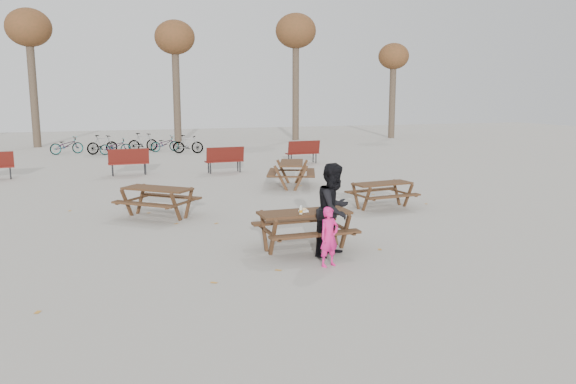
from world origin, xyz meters
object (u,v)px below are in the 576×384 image
object	(u,v)px
child	(329,237)
food_tray	(303,211)
picnic_table_far	(292,174)
picnic_table_north	(158,202)
main_picnic_table	(304,221)
adult	(334,210)
soda_bottle	(301,210)
picnic_table_east	(382,195)

from	to	relation	value
child	food_tray	bearing A→B (deg)	78.52
food_tray	picnic_table_far	size ratio (longest dim) A/B	0.09
child	picnic_table_north	distance (m)	5.74
main_picnic_table	food_tray	world-z (taller)	food_tray
picnic_table_north	adult	bearing A→B (deg)	-17.08
adult	main_picnic_table	bearing A→B (deg)	89.88
food_tray	child	xyz separation A→B (m)	(0.07, -1.13, -0.25)
main_picnic_table	adult	bearing A→B (deg)	-55.35
soda_bottle	picnic_table_east	size ratio (longest dim) A/B	0.11
main_picnic_table	soda_bottle	size ratio (longest dim) A/B	10.59
main_picnic_table	picnic_table_east	xyz separation A→B (m)	(3.47, 3.21, -0.24)
main_picnic_table	food_tray	xyz separation A→B (m)	(-0.04, -0.04, 0.21)
soda_bottle	adult	bearing A→B (deg)	-33.18
picnic_table_far	food_tray	bearing A→B (deg)	-176.66
child	picnic_table_north	xyz separation A→B (m)	(-2.46, 5.18, -0.17)
main_picnic_table	soda_bottle	world-z (taller)	soda_bottle
child	picnic_table_north	size ratio (longest dim) A/B	0.62
picnic_table_north	picnic_table_far	xyz separation A→B (m)	(4.75, 3.34, 0.04)
main_picnic_table	adult	world-z (taller)	adult
child	adult	bearing A→B (deg)	44.43
soda_bottle	picnic_table_north	distance (m)	4.82
child	adult	world-z (taller)	adult
soda_bottle	adult	size ratio (longest dim) A/B	0.10
main_picnic_table	food_tray	bearing A→B (deg)	-134.19
food_tray	picnic_table_north	bearing A→B (deg)	120.51
food_tray	child	size ratio (longest dim) A/B	0.17
child	picnic_table_far	world-z (taller)	child
picnic_table_far	main_picnic_table	bearing A→B (deg)	-176.47
child	main_picnic_table	bearing A→B (deg)	76.46
main_picnic_table	adult	size ratio (longest dim) A/B	1.01
adult	picnic_table_far	world-z (taller)	adult
adult	picnic_table_north	world-z (taller)	adult
main_picnic_table	child	distance (m)	1.17
picnic_table_east	picnic_table_north	size ratio (longest dim) A/B	0.93
food_tray	soda_bottle	world-z (taller)	soda_bottle
food_tray	soda_bottle	xyz separation A→B (m)	(-0.11, -0.17, 0.05)
soda_bottle	picnic_table_far	xyz separation A→B (m)	(2.47, 7.56, -0.43)
food_tray	picnic_table_far	bearing A→B (deg)	72.32
soda_bottle	picnic_table_far	bearing A→B (deg)	71.91
soda_bottle	picnic_table_east	xyz separation A→B (m)	(3.62, 3.41, -0.50)
main_picnic_table	picnic_table_far	distance (m)	7.71
soda_bottle	picnic_table_east	distance (m)	5.00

